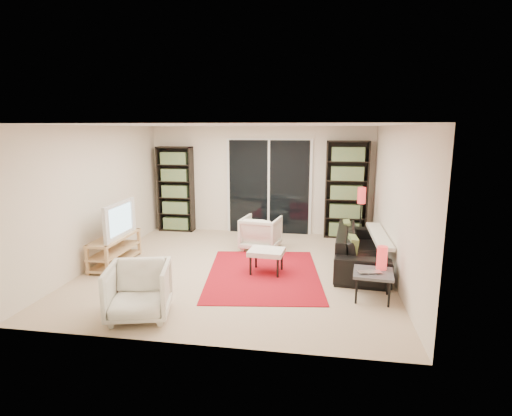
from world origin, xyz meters
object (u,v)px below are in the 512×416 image
object	(u,v)px
armchair_front	(139,291)
side_table	(373,275)
bookshelf_left	(176,189)
sofa	(362,248)
ottoman	(266,253)
armchair_back	(261,233)
tv_stand	(115,249)
floor_lamp	(361,202)
bookshelf_right	(346,190)

from	to	relation	value
armchair_front	side_table	xyz separation A→B (m)	(2.97, 1.02, 0.01)
bookshelf_left	sofa	bearing A→B (deg)	-25.12
ottoman	side_table	world-z (taller)	same
bookshelf_left	armchair_back	bearing A→B (deg)	-28.51
armchair_back	ottoman	bearing A→B (deg)	111.72
tv_stand	armchair_front	distance (m)	2.26
ottoman	floor_lamp	xyz separation A→B (m)	(1.66, 1.85, 0.55)
bookshelf_right	ottoman	bearing A→B (deg)	-119.49
sofa	ottoman	size ratio (longest dim) A/B	3.65
bookshelf_left	armchair_back	distance (m)	2.54
bookshelf_right	armchair_back	size ratio (longest dim) A/B	2.91
armchair_front	side_table	size ratio (longest dim) A/B	1.29
sofa	armchair_front	bearing A→B (deg)	134.00
sofa	ottoman	xyz separation A→B (m)	(-1.58, -0.59, 0.03)
sofa	floor_lamp	bearing A→B (deg)	1.23
floor_lamp	sofa	bearing A→B (deg)	-93.65
bookshelf_left	floor_lamp	bearing A→B (deg)	-8.68
ottoman	floor_lamp	size ratio (longest dim) A/B	0.50
side_table	tv_stand	bearing A→B (deg)	169.14
tv_stand	ottoman	bearing A→B (deg)	-0.63
armchair_back	bookshelf_left	bearing A→B (deg)	-19.16
armchair_back	ottoman	world-z (taller)	armchair_back
bookshelf_left	ottoman	world-z (taller)	bookshelf_left
sofa	armchair_back	size ratio (longest dim) A/B	3.02
ottoman	sofa	bearing A→B (deg)	20.51
armchair_front	side_table	bearing A→B (deg)	4.61
sofa	tv_stand	bearing A→B (deg)	102.39
bookshelf_right	armchair_front	distance (m)	5.16
tv_stand	armchair_front	size ratio (longest dim) A/B	1.64
sofa	floor_lamp	world-z (taller)	floor_lamp
floor_lamp	armchair_front	bearing A→B (deg)	-129.64
bookshelf_right	armchair_back	bearing A→B (deg)	-145.27
tv_stand	ottoman	xyz separation A→B (m)	(2.69, -0.03, 0.08)
sofa	floor_lamp	distance (m)	1.39
ottoman	tv_stand	bearing A→B (deg)	179.37
bookshelf_left	armchair_front	size ratio (longest dim) A/B	2.55
armchair_front	ottoman	xyz separation A→B (m)	(1.37, 1.81, -0.00)
armchair_front	bookshelf_left	bearing A→B (deg)	89.65
sofa	armchair_back	world-z (taller)	armchair_back
sofa	ottoman	world-z (taller)	sofa
bookshelf_right	armchair_back	world-z (taller)	bookshelf_right
armchair_back	ottoman	distance (m)	1.34
armchair_back	armchair_front	xyz separation A→B (m)	(-1.09, -3.12, 0.02)
tv_stand	ottoman	size ratio (longest dim) A/B	2.09
sofa	side_table	size ratio (longest dim) A/B	3.70
tv_stand	ottoman	world-z (taller)	tv_stand
tv_stand	side_table	distance (m)	4.36
side_table	floor_lamp	xyz separation A→B (m)	(0.07, 2.65, 0.54)
tv_stand	sofa	size ratio (longest dim) A/B	0.57
bookshelf_right	sofa	distance (m)	2.03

